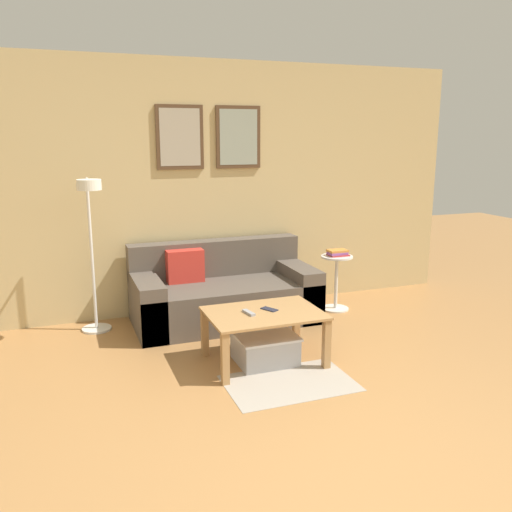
{
  "coord_description": "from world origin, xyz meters",
  "views": [
    {
      "loc": [
        -1.48,
        -2.18,
        1.82
      ],
      "look_at": [
        0.01,
        1.85,
        0.85
      ],
      "focal_mm": 38.0,
      "sensor_mm": 36.0,
      "label": 1
    }
  ],
  "objects_px": {
    "coffee_table": "(264,321)",
    "cell_phone": "(269,309)",
    "storage_bin": "(265,348)",
    "book_stack": "(338,253)",
    "couch": "(223,294)",
    "floor_lamp": "(91,232)",
    "remote_control": "(249,313)",
    "side_table": "(336,278)"
  },
  "relations": [
    {
      "from": "storage_bin",
      "to": "floor_lamp",
      "type": "xyz_separation_m",
      "value": [
        -1.23,
        1.08,
        0.85
      ]
    },
    {
      "from": "coffee_table",
      "to": "book_stack",
      "type": "distance_m",
      "value": 1.61
    },
    {
      "from": "book_stack",
      "to": "couch",
      "type": "bearing_deg",
      "value": 176.4
    },
    {
      "from": "storage_bin",
      "to": "cell_phone",
      "type": "height_order",
      "value": "cell_phone"
    },
    {
      "from": "floor_lamp",
      "to": "book_stack",
      "type": "relative_size",
      "value": 6.66
    },
    {
      "from": "floor_lamp",
      "to": "remote_control",
      "type": "distance_m",
      "value": 1.62
    },
    {
      "from": "remote_control",
      "to": "floor_lamp",
      "type": "bearing_deg",
      "value": 125.79
    },
    {
      "from": "book_stack",
      "to": "storage_bin",
      "type": "bearing_deg",
      "value": -139.76
    },
    {
      "from": "book_stack",
      "to": "cell_phone",
      "type": "xyz_separation_m",
      "value": [
        -1.16,
        -0.98,
        -0.18
      ]
    },
    {
      "from": "coffee_table",
      "to": "floor_lamp",
      "type": "relative_size",
      "value": 0.63
    },
    {
      "from": "side_table",
      "to": "remote_control",
      "type": "xyz_separation_m",
      "value": [
        -1.34,
        -1.01,
        0.09
      ]
    },
    {
      "from": "couch",
      "to": "book_stack",
      "type": "bearing_deg",
      "value": -3.6
    },
    {
      "from": "couch",
      "to": "cell_phone",
      "type": "xyz_separation_m",
      "value": [
        0.07,
        -1.05,
        0.16
      ]
    },
    {
      "from": "couch",
      "to": "remote_control",
      "type": "height_order",
      "value": "couch"
    },
    {
      "from": "couch",
      "to": "coffee_table",
      "type": "height_order",
      "value": "couch"
    },
    {
      "from": "storage_bin",
      "to": "floor_lamp",
      "type": "distance_m",
      "value": 1.85
    },
    {
      "from": "storage_bin",
      "to": "side_table",
      "type": "xyz_separation_m",
      "value": [
        1.2,
        1.02,
        0.23
      ]
    },
    {
      "from": "couch",
      "to": "cell_phone",
      "type": "distance_m",
      "value": 1.07
    },
    {
      "from": "coffee_table",
      "to": "remote_control",
      "type": "relative_size",
      "value": 6.09
    },
    {
      "from": "storage_bin",
      "to": "floor_lamp",
      "type": "height_order",
      "value": "floor_lamp"
    },
    {
      "from": "coffee_table",
      "to": "floor_lamp",
      "type": "distance_m",
      "value": 1.74
    },
    {
      "from": "coffee_table",
      "to": "storage_bin",
      "type": "height_order",
      "value": "coffee_table"
    },
    {
      "from": "coffee_table",
      "to": "side_table",
      "type": "bearing_deg",
      "value": 39.83
    },
    {
      "from": "book_stack",
      "to": "coffee_table",
      "type": "bearing_deg",
      "value": -140.16
    },
    {
      "from": "couch",
      "to": "book_stack",
      "type": "distance_m",
      "value": 1.28
    },
    {
      "from": "storage_bin",
      "to": "remote_control",
      "type": "relative_size",
      "value": 3.25
    },
    {
      "from": "floor_lamp",
      "to": "cell_phone",
      "type": "xyz_separation_m",
      "value": [
        1.29,
        -1.03,
        -0.54
      ]
    },
    {
      "from": "cell_phone",
      "to": "remote_control",
      "type": "bearing_deg",
      "value": 163.03
    },
    {
      "from": "couch",
      "to": "coffee_table",
      "type": "distance_m",
      "value": 1.1
    },
    {
      "from": "book_stack",
      "to": "remote_control",
      "type": "distance_m",
      "value": 1.7
    },
    {
      "from": "floor_lamp",
      "to": "book_stack",
      "type": "distance_m",
      "value": 2.47
    },
    {
      "from": "couch",
      "to": "side_table",
      "type": "xyz_separation_m",
      "value": [
        1.22,
        -0.09,
        0.08
      ]
    },
    {
      "from": "remote_control",
      "to": "cell_phone",
      "type": "bearing_deg",
      "value": 1.8
    },
    {
      "from": "couch",
      "to": "floor_lamp",
      "type": "bearing_deg",
      "value": -178.73
    },
    {
      "from": "storage_bin",
      "to": "cell_phone",
      "type": "distance_m",
      "value": 0.32
    },
    {
      "from": "couch",
      "to": "side_table",
      "type": "height_order",
      "value": "couch"
    },
    {
      "from": "coffee_table",
      "to": "cell_phone",
      "type": "height_order",
      "value": "cell_phone"
    },
    {
      "from": "storage_bin",
      "to": "remote_control",
      "type": "distance_m",
      "value": 0.34
    },
    {
      "from": "couch",
      "to": "side_table",
      "type": "relative_size",
      "value": 3.04
    },
    {
      "from": "coffee_table",
      "to": "book_stack",
      "type": "bearing_deg",
      "value": 39.84
    },
    {
      "from": "floor_lamp",
      "to": "cell_phone",
      "type": "height_order",
      "value": "floor_lamp"
    },
    {
      "from": "coffee_table",
      "to": "storage_bin",
      "type": "relative_size",
      "value": 1.88
    }
  ]
}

